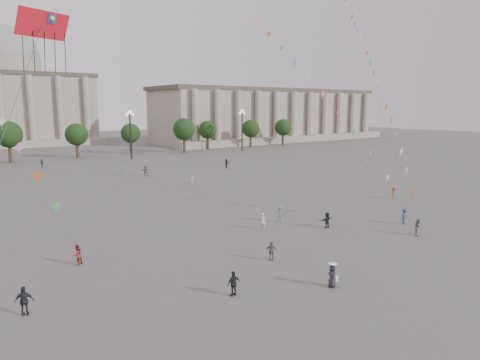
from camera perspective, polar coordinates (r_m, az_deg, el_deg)
ground at (r=30.07m, az=11.02°, el=-12.72°), size 360.00×360.00×0.00m
hall_east at (r=147.72m, az=4.17°, el=8.63°), size 84.00×26.22×17.20m
hall_central at (r=149.34m, az=-28.73°, el=9.71°), size 48.30×34.30×35.50m
tree_row at (r=99.02m, az=-24.25°, el=5.46°), size 137.12×5.12×8.00m
lamp_post_mid_east at (r=95.64m, az=-14.43°, el=7.07°), size 2.00×0.90×10.65m
lamp_post_far_east at (r=110.38m, az=0.28°, el=7.70°), size 2.00×0.90×10.65m
person_crowd_0 at (r=88.96m, az=-24.92°, el=2.05°), size 1.03×0.59×1.65m
person_crowd_3 at (r=41.61m, az=11.53°, el=-5.26°), size 1.44×0.60×1.51m
person_crowd_4 at (r=74.65m, az=-15.43°, el=1.27°), size 1.16×1.49×1.57m
person_crowd_6 at (r=42.86m, az=5.36°, el=-4.54°), size 1.23×0.95×1.67m
person_crowd_7 at (r=63.77m, az=-6.49°, el=0.11°), size 1.45×0.82×1.49m
person_crowd_8 at (r=56.57m, az=19.83°, el=-1.64°), size 1.13×1.06×1.53m
person_crowd_9 at (r=79.83m, az=-1.82°, el=2.21°), size 1.58×1.36×1.72m
person_crowd_12 at (r=72.47m, az=-12.45°, el=1.22°), size 1.69×1.27×1.77m
person_crowd_13 at (r=40.40m, az=3.06°, el=-5.49°), size 0.64×0.68×1.55m
tourist_1 at (r=27.22m, az=-26.81°, el=-14.20°), size 1.07×0.77×1.69m
tourist_3 at (r=32.49m, az=4.23°, el=-9.43°), size 0.88×0.86×1.48m
tourist_4 at (r=26.75m, az=-0.85°, el=-13.64°), size 0.93×0.41×1.58m
kite_flyer_0 at (r=33.72m, az=-20.88°, el=-9.30°), size 0.93×0.88×1.53m
kite_flyer_1 at (r=44.97m, az=21.09°, el=-4.53°), size 1.09×0.69×1.60m
kite_flyer_2 at (r=41.58m, az=22.65°, el=-5.82°), size 0.95×0.91×1.54m
hat_person at (r=28.55m, az=12.21°, el=-12.27°), size 0.84×0.69×1.69m
dragon_kite at (r=19.73m, az=-24.79°, el=16.10°), size 4.11×2.77×14.97m
kite_train_east at (r=63.90m, az=15.57°, el=17.79°), size 27.88×36.04×58.07m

